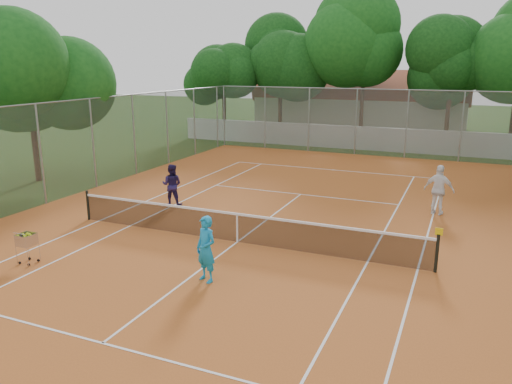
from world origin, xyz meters
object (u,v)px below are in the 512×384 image
at_px(clubhouse, 363,103).
at_px(player_near, 206,249).
at_px(tennis_net, 237,227).
at_px(player_far_left, 172,185).
at_px(player_far_right, 439,190).
at_px(ball_hopper, 27,247).

xyz_separation_m(clubhouse, player_near, (2.50, -31.92, -1.31)).
height_order(tennis_net, player_far_left, player_far_left).
distance_m(player_far_left, player_far_right, 10.19).
distance_m(tennis_net, player_far_right, 7.97).
distance_m(tennis_net, ball_hopper, 6.09).
bearing_deg(player_near, clubhouse, 115.68).
height_order(player_far_left, player_far_right, player_far_right).
distance_m(clubhouse, player_far_left, 26.30).
relative_size(tennis_net, ball_hopper, 12.42).
relative_size(tennis_net, player_far_right, 6.34).
distance_m(tennis_net, player_near, 2.99).
bearing_deg(tennis_net, clubhouse, 93.95).
height_order(player_near, player_far_left, player_near).
height_order(tennis_net, player_near, player_near).
bearing_deg(ball_hopper, player_near, -12.60).
relative_size(tennis_net, player_near, 6.80).
xyz_separation_m(clubhouse, player_far_left, (-2.19, -26.17, -1.35)).
xyz_separation_m(tennis_net, clubhouse, (-2.00, 29.00, 1.69)).
distance_m(clubhouse, player_far_right, 24.58).
bearing_deg(player_far_right, ball_hopper, 53.57).
distance_m(player_far_right, ball_hopper, 14.03).
bearing_deg(player_far_left, ball_hopper, 72.47).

